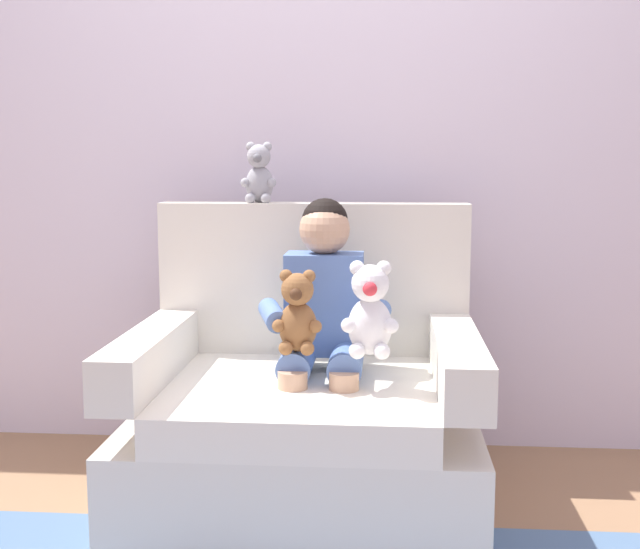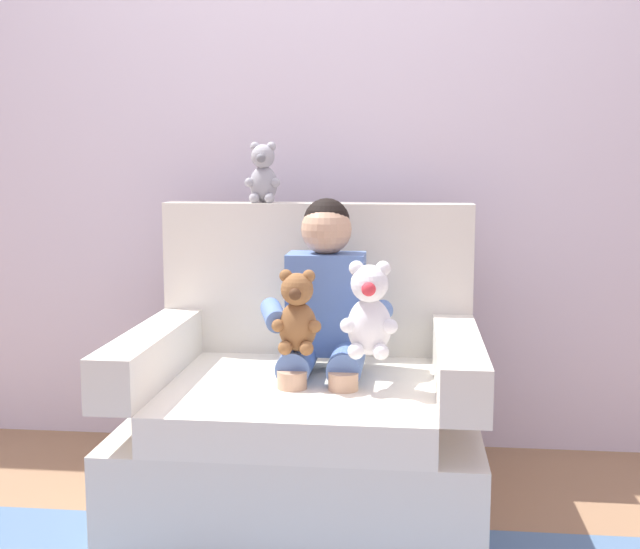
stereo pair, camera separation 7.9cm
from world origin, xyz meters
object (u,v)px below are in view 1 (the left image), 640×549
(seated_child, at_px, (323,311))
(plush_brown, at_px, (298,314))
(plush_white, at_px, (370,312))
(plush_grey_on_backrest, at_px, (259,175))

(seated_child, bearing_deg, plush_brown, -117.36)
(seated_child, relative_size, plush_white, 2.79)
(plush_white, bearing_deg, plush_grey_on_backrest, 120.29)
(plush_grey_on_backrest, bearing_deg, plush_brown, -69.92)
(seated_child, xyz_separation_m, plush_brown, (-0.07, -0.17, 0.02))
(plush_white, relative_size, plush_grey_on_backrest, 1.34)
(plush_brown, xyz_separation_m, plush_grey_on_backrest, (-0.19, 0.48, 0.42))
(seated_child, height_order, plush_white, seated_child)
(plush_brown, distance_m, plush_white, 0.23)
(plush_brown, height_order, plush_white, plush_white)
(plush_white, xyz_separation_m, plush_grey_on_backrest, (-0.41, 0.50, 0.41))
(seated_child, height_order, plush_grey_on_backrest, plush_grey_on_backrest)
(plush_grey_on_backrest, bearing_deg, seated_child, -52.18)
(plush_brown, relative_size, plush_white, 0.89)
(plush_white, distance_m, plush_grey_on_backrest, 0.77)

